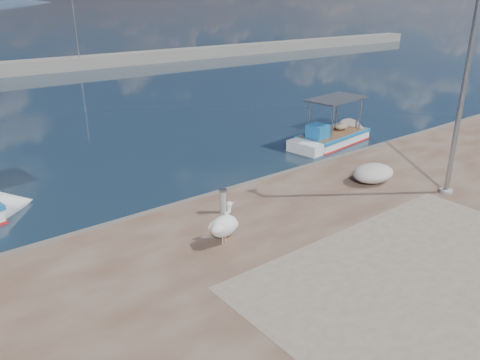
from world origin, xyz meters
name	(u,v)px	position (x,y,z in m)	size (l,w,h in m)	color
ground	(327,266)	(0.00, 0.00, 0.00)	(1400.00, 1400.00, 0.00)	#162635
quay_patch	(457,288)	(1.00, -3.00, 0.50)	(9.00, 7.00, 0.01)	gray
boat_right	(332,139)	(8.69, 7.57, 0.20)	(5.58, 2.45, 2.59)	white
pelican	(224,225)	(-1.93, 2.01, 1.02)	(1.15, 0.82, 1.10)	tan
lamp_post	(462,96)	(6.10, 0.23, 3.80)	(0.44, 0.96, 7.00)	gray
bollard_near	(223,200)	(-0.83, 3.58, 0.92)	(0.25, 0.25, 0.77)	gray
potted_plant	(227,227)	(-1.66, 2.28, 0.76)	(0.47, 0.41, 0.52)	#33722D
net_pile_d	(373,173)	(4.95, 2.38, 0.81)	(1.66, 1.24, 0.62)	beige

